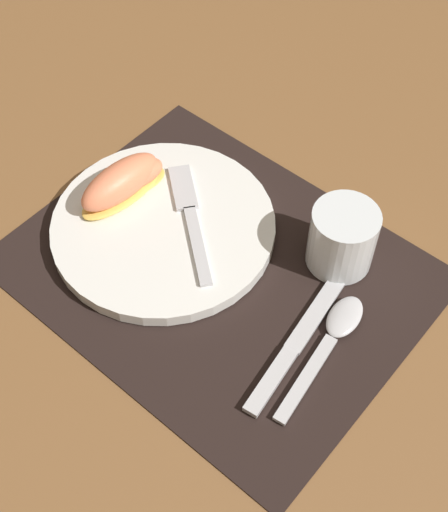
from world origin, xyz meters
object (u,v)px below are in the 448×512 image
(plate, at_px, (165,226))
(fork, at_px, (189,214))
(citrus_wedge_0, at_px, (129,177))
(knife, at_px, (298,339))
(spoon, at_px, (335,333))
(juice_glass, at_px, (342,241))
(citrus_wedge_1, at_px, (118,185))

(plate, xyz_separation_m, fork, (0.02, 0.03, 0.01))
(plate, bearing_deg, citrus_wedge_0, 168.37)
(plate, bearing_deg, knife, -4.98)
(spoon, height_order, fork, fork)
(fork, bearing_deg, spoon, -3.50)
(plate, xyz_separation_m, juice_glass, (0.18, 0.10, 0.03))
(knife, relative_size, citrus_wedge_1, 1.78)
(citrus_wedge_0, bearing_deg, spoon, -0.43)
(plate, distance_m, juice_glass, 0.21)
(plate, xyz_separation_m, spoon, (0.24, 0.01, -0.00))
(knife, xyz_separation_m, spoon, (0.02, 0.03, 0.00))
(plate, height_order, knife, plate)
(plate, relative_size, knife, 1.25)
(citrus_wedge_0, bearing_deg, citrus_wedge_1, -81.45)
(plate, height_order, spoon, plate)
(plate, distance_m, citrus_wedge_0, 0.08)
(juice_glass, xyz_separation_m, citrus_wedge_0, (-0.25, -0.08, -0.00))
(fork, bearing_deg, juice_glass, 23.56)
(fork, height_order, citrus_wedge_0, citrus_wedge_0)
(plate, height_order, citrus_wedge_0, citrus_wedge_0)
(spoon, distance_m, citrus_wedge_1, 0.31)
(spoon, bearing_deg, plate, -177.01)
(fork, distance_m, citrus_wedge_0, 0.09)
(juice_glass, xyz_separation_m, citrus_wedge_1, (-0.25, -0.10, 0.00))
(plate, relative_size, juice_glass, 3.41)
(spoon, height_order, citrus_wedge_1, citrus_wedge_1)
(juice_glass, height_order, citrus_wedge_1, juice_glass)
(knife, distance_m, citrus_wedge_0, 0.29)
(juice_glass, distance_m, citrus_wedge_0, 0.27)
(plate, distance_m, spoon, 0.24)
(plate, relative_size, fork, 1.69)
(plate, xyz_separation_m, citrus_wedge_1, (-0.07, -0.01, 0.03))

